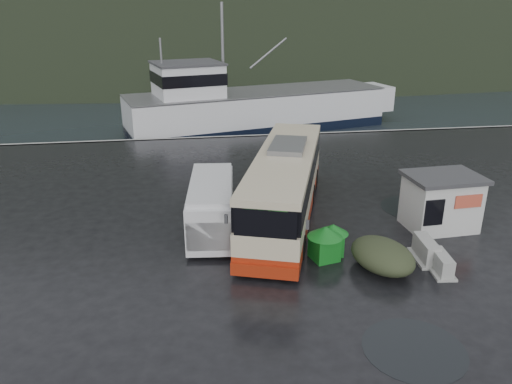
{
  "coord_description": "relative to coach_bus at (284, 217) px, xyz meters",
  "views": [
    {
      "loc": [
        -2.8,
        -17.6,
        9.85
      ],
      "look_at": [
        0.27,
        3.41,
        1.7
      ],
      "focal_mm": 35.0,
      "sensor_mm": 36.0,
      "label": 1
    }
  ],
  "objects": [
    {
      "name": "ground",
      "position": [
        -1.77,
        -4.22,
        0.0
      ],
      "size": [
        160.0,
        160.0,
        0.0
      ],
      "primitive_type": "plane",
      "color": "black",
      "rests_on": "ground"
    },
    {
      "name": "harbor_water",
      "position": [
        -1.77,
        105.78,
        0.0
      ],
      "size": [
        300.0,
        180.0,
        0.02
      ],
      "primitive_type": "cube",
      "color": "black",
      "rests_on": "ground"
    },
    {
      "name": "quay_edge",
      "position": [
        -1.77,
        15.78,
        0.0
      ],
      "size": [
        160.0,
        0.6,
        1.5
      ],
      "primitive_type": "cube",
      "color": "#999993",
      "rests_on": "ground"
    },
    {
      "name": "headland",
      "position": [
        8.23,
        245.78,
        0.0
      ],
      "size": [
        780.0,
        540.0,
        570.0
      ],
      "primitive_type": "ellipsoid",
      "color": "black",
      "rests_on": "ground"
    },
    {
      "name": "coach_bus",
      "position": [
        0.0,
        0.0,
        0.0
      ],
      "size": [
        6.77,
        12.63,
        3.48
      ],
      "primitive_type": null,
      "rotation": [
        0.0,
        0.0,
        -0.32
      ],
      "color": "beige",
      "rests_on": "ground"
    },
    {
      "name": "white_van",
      "position": [
        -3.57,
        -1.07,
        0.0
      ],
      "size": [
        2.58,
        6.01,
        2.44
      ],
      "primitive_type": null,
      "rotation": [
        0.0,
        0.0,
        -0.1
      ],
      "color": "silver",
      "rests_on": "ground"
    },
    {
      "name": "waste_bin_left",
      "position": [
        0.78,
        -4.36,
        0.0
      ],
      "size": [
        1.25,
        1.25,
        1.45
      ],
      "primitive_type": null,
      "rotation": [
        0.0,
        0.0,
        0.24
      ],
      "color": "#136E1D",
      "rests_on": "ground"
    },
    {
      "name": "waste_bin_right",
      "position": [
        1.24,
        -3.9,
        0.0
      ],
      "size": [
        1.1,
        1.1,
        1.3
      ],
      "primitive_type": null,
      "rotation": [
        0.0,
        0.0,
        -0.19
      ],
      "color": "#136E1D",
      "rests_on": "ground"
    },
    {
      "name": "dome_tent",
      "position": [
        2.8,
        -5.47,
        0.0
      ],
      "size": [
        2.89,
        3.43,
        1.15
      ],
      "primitive_type": null,
      "rotation": [
        0.0,
        0.0,
        0.31
      ],
      "color": "#303821",
      "rests_on": "ground"
    },
    {
      "name": "ticket_kiosk",
      "position": [
        6.84,
        -2.16,
        0.0
      ],
      "size": [
        3.42,
        2.68,
        2.56
      ],
      "primitive_type": null,
      "rotation": [
        0.0,
        0.0,
        0.06
      ],
      "color": "silver",
      "rests_on": "ground"
    },
    {
      "name": "jersey_barrier_a",
      "position": [
        4.97,
        -6.05,
        0.0
      ],
      "size": [
        0.95,
        1.63,
        0.78
      ],
      "primitive_type": null,
      "rotation": [
        0.0,
        0.0,
        -0.12
      ],
      "color": "#999993",
      "rests_on": "ground"
    },
    {
      "name": "jersey_barrier_b",
      "position": [
        4.83,
        -5.01,
        0.0
      ],
      "size": [
        1.04,
        1.85,
        0.89
      ],
      "primitive_type": null,
      "rotation": [
        0.0,
        0.0,
        -0.09
      ],
      "color": "#999993",
      "rests_on": "ground"
    },
    {
      "name": "fishing_trawler",
      "position": [
        2.21,
        23.84,
        0.0
      ],
      "size": [
        28.91,
        13.06,
        11.3
      ],
      "primitive_type": null,
      "rotation": [
        0.0,
        0.0,
        0.25
      ],
      "color": "silver",
      "rests_on": "ground"
    },
    {
      "name": "puddles",
      "position": [
        2.14,
        -6.51,
        0.0
      ],
      "size": [
        15.51,
        15.9,
        0.01
      ],
      "color": "black",
      "rests_on": "ground"
    }
  ]
}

